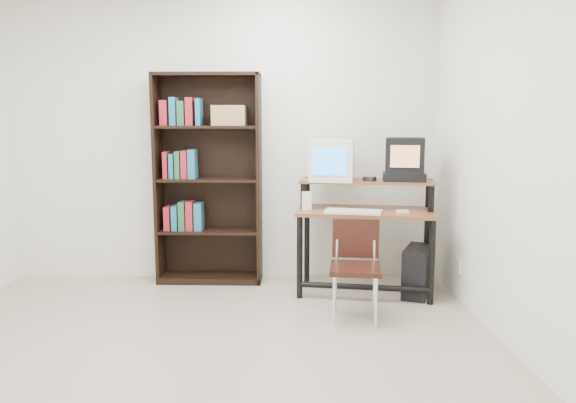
{
  "coord_description": "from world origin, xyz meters",
  "views": [
    {
      "loc": [
        0.41,
        -3.33,
        1.51
      ],
      "look_at": [
        0.56,
        1.1,
        0.86
      ],
      "focal_mm": 35.0,
      "sensor_mm": 36.0,
      "label": 1
    }
  ],
  "objects_px": {
    "bookshelf": "(209,177)",
    "crt_tv": "(405,155)",
    "computer_desk": "(366,215)",
    "crt_monitor": "(332,161)",
    "school_chair": "(355,259)",
    "pc_tower": "(418,271)"
  },
  "relations": [
    {
      "from": "computer_desk",
      "to": "crt_monitor",
      "type": "relative_size",
      "value": 2.83
    },
    {
      "from": "computer_desk",
      "to": "crt_tv",
      "type": "distance_m",
      "value": 0.62
    },
    {
      "from": "crt_tv",
      "to": "bookshelf",
      "type": "xyz_separation_m",
      "value": [
        -1.73,
        0.38,
        -0.22
      ]
    },
    {
      "from": "crt_tv",
      "to": "pc_tower",
      "type": "relative_size",
      "value": 0.85
    },
    {
      "from": "computer_desk",
      "to": "school_chair",
      "type": "bearing_deg",
      "value": -95.23
    },
    {
      "from": "crt_tv",
      "to": "pc_tower",
      "type": "bearing_deg",
      "value": -40.87
    },
    {
      "from": "computer_desk",
      "to": "bookshelf",
      "type": "height_order",
      "value": "bookshelf"
    },
    {
      "from": "school_chair",
      "to": "crt_monitor",
      "type": "bearing_deg",
      "value": 105.27
    },
    {
      "from": "computer_desk",
      "to": "bookshelf",
      "type": "xyz_separation_m",
      "value": [
        -1.4,
        0.41,
        0.3
      ]
    },
    {
      "from": "crt_monitor",
      "to": "pc_tower",
      "type": "height_order",
      "value": "crt_monitor"
    },
    {
      "from": "crt_monitor",
      "to": "crt_tv",
      "type": "xyz_separation_m",
      "value": [
        0.62,
        -0.12,
        0.05
      ]
    },
    {
      "from": "computer_desk",
      "to": "crt_monitor",
      "type": "bearing_deg",
      "value": 162.62
    },
    {
      "from": "pc_tower",
      "to": "bookshelf",
      "type": "relative_size",
      "value": 0.23
    },
    {
      "from": "bookshelf",
      "to": "crt_tv",
      "type": "bearing_deg",
      "value": -8.64
    },
    {
      "from": "bookshelf",
      "to": "computer_desk",
      "type": "bearing_deg",
      "value": -12.75
    },
    {
      "from": "crt_monitor",
      "to": "pc_tower",
      "type": "xyz_separation_m",
      "value": [
        0.72,
        -0.26,
        -0.94
      ]
    },
    {
      "from": "crt_monitor",
      "to": "school_chair",
      "type": "distance_m",
      "value": 1.07
    },
    {
      "from": "computer_desk",
      "to": "school_chair",
      "type": "distance_m",
      "value": 0.72
    },
    {
      "from": "school_chair",
      "to": "bookshelf",
      "type": "bearing_deg",
      "value": 147.16
    },
    {
      "from": "crt_monitor",
      "to": "school_chair",
      "type": "relative_size",
      "value": 0.59
    },
    {
      "from": "crt_monitor",
      "to": "bookshelf",
      "type": "distance_m",
      "value": 1.16
    },
    {
      "from": "pc_tower",
      "to": "crt_tv",
      "type": "bearing_deg",
      "value": 149.95
    }
  ]
}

